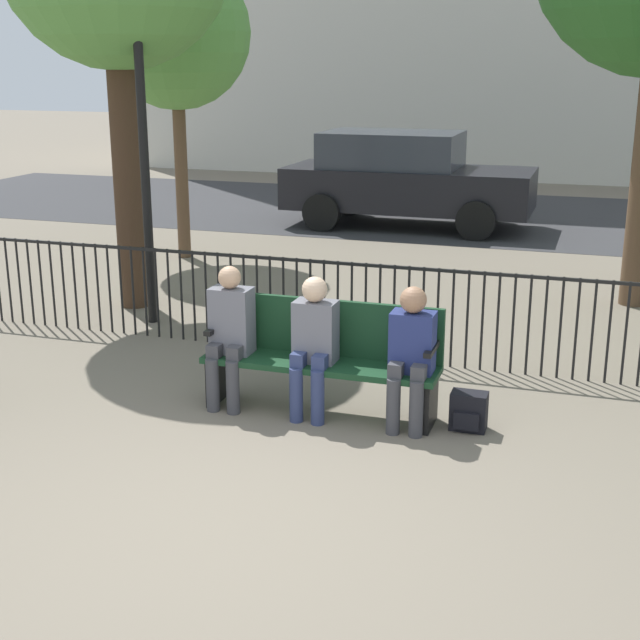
# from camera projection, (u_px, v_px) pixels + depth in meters

# --- Properties ---
(ground_plane) EXTENTS (80.00, 80.00, 0.00)m
(ground_plane) POSITION_uv_depth(u_px,v_px,m) (229.00, 520.00, 5.64)
(ground_plane) COLOR #706656
(park_bench) EXTENTS (1.94, 0.45, 0.92)m
(park_bench) POSITION_uv_depth(u_px,v_px,m) (323.00, 353.00, 7.28)
(park_bench) COLOR #14381E
(park_bench) RESTS_ON ground
(seated_person_0) EXTENTS (0.34, 0.39, 1.19)m
(seated_person_0) POSITION_uv_depth(u_px,v_px,m) (230.00, 330.00, 7.34)
(seated_person_0) COLOR #3D3D42
(seated_person_0) RESTS_ON ground
(seated_person_1) EXTENTS (0.34, 0.39, 1.16)m
(seated_person_1) POSITION_uv_depth(u_px,v_px,m) (314.00, 339.00, 7.12)
(seated_person_1) COLOR navy
(seated_person_1) RESTS_ON ground
(seated_person_2) EXTENTS (0.34, 0.39, 1.14)m
(seated_person_2) POSITION_uv_depth(u_px,v_px,m) (411.00, 350.00, 6.89)
(seated_person_2) COLOR #3D3D42
(seated_person_2) RESTS_ON ground
(backpack) EXTENTS (0.28, 0.22, 0.31)m
(backpack) POSITION_uv_depth(u_px,v_px,m) (469.00, 412.00, 6.98)
(backpack) COLOR black
(backpack) RESTS_ON ground
(fence_railing) EXTENTS (9.01, 0.03, 0.95)m
(fence_railing) POSITION_uv_depth(u_px,v_px,m) (366.00, 303.00, 8.54)
(fence_railing) COLOR black
(fence_railing) RESTS_ON ground
(tree_1) EXTENTS (2.10, 2.10, 4.21)m
(tree_1) POSITION_uv_depth(u_px,v_px,m) (175.00, 34.00, 12.28)
(tree_1) COLOR brown
(tree_1) RESTS_ON ground
(lamp_post) EXTENTS (0.28, 0.28, 3.48)m
(lamp_post) POSITION_uv_depth(u_px,v_px,m) (141.00, 108.00, 9.25)
(lamp_post) COLOR black
(lamp_post) RESTS_ON ground
(street_surface) EXTENTS (24.00, 6.00, 0.01)m
(street_surface) POSITION_uv_depth(u_px,v_px,m) (488.00, 216.00, 16.59)
(street_surface) COLOR #333335
(street_surface) RESTS_ON ground
(parked_car_0) EXTENTS (4.20, 1.94, 1.62)m
(parked_car_0) POSITION_uv_depth(u_px,v_px,m) (404.00, 178.00, 15.33)
(parked_car_0) COLOR black
(parked_car_0) RESTS_ON ground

